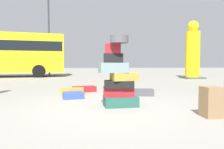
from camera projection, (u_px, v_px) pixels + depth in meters
name	position (u px, v px, depth m)	size (l,w,h in m)	color
ground_plane	(109.00, 107.00, 4.84)	(80.00, 80.00, 0.00)	gray
suitcase_tower	(118.00, 79.00, 4.87)	(0.94, 0.68, 1.65)	#26594C
suitcase_brown_right_side	(211.00, 102.00, 3.91)	(0.32, 0.32, 0.57)	olive
suitcase_charcoal_white_trunk	(143.00, 92.00, 6.51)	(0.63, 0.36, 0.21)	#4C4C51
suitcase_maroon_left_side	(84.00, 89.00, 7.37)	(0.78, 0.39, 0.20)	maroon
suitcase_tan_foreground_far	(72.00, 92.00, 6.53)	(0.70, 0.28, 0.24)	#B28C33
suitcase_navy_behind_tower	(73.00, 95.00, 5.97)	(0.57, 0.38, 0.19)	#334F99
yellow_dummy_statue	(193.00, 53.00, 13.89)	(1.30, 1.30, 3.81)	yellow
lamp_post	(49.00, 19.00, 15.24)	(0.36, 0.36, 6.58)	#333338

